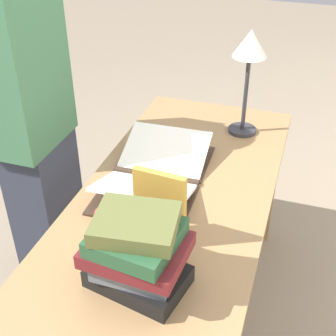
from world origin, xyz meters
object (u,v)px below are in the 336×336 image
object	(u,v)px
open_book	(155,172)
book_standing_upright	(160,208)
book_stack_tall	(137,252)
reading_lamp	(250,55)
coffee_mug	(114,210)
person_reader	(35,134)

from	to	relation	value
open_book	book_standing_upright	distance (m)	0.35
book_stack_tall	book_standing_upright	distance (m)	0.19
open_book	reading_lamp	size ratio (longest dim) A/B	1.25
book_standing_upright	reading_lamp	distance (m)	0.82
book_stack_tall	coffee_mug	bearing A→B (deg)	-143.42
open_book	person_reader	world-z (taller)	person_reader
open_book	coffee_mug	world-z (taller)	open_book
book_standing_upright	reading_lamp	xyz separation A→B (m)	(-0.78, 0.12, 0.23)
book_standing_upright	book_stack_tall	bearing A→B (deg)	5.75
book_standing_upright	open_book	bearing A→B (deg)	-152.88
open_book	person_reader	bearing A→B (deg)	-97.25
book_stack_tall	reading_lamp	size ratio (longest dim) A/B	0.65
book_standing_upright	reading_lamp	bearing A→B (deg)	176.76
person_reader	coffee_mug	bearing A→B (deg)	-123.42
open_book	coffee_mug	size ratio (longest dim) A/B	5.62
open_book	coffee_mug	bearing A→B (deg)	-11.96
book_stack_tall	person_reader	distance (m)	0.87
person_reader	open_book	bearing A→B (deg)	-95.37
book_stack_tall	reading_lamp	bearing A→B (deg)	173.21
open_book	book_stack_tall	bearing A→B (deg)	12.17
open_book	person_reader	xyz separation A→B (m)	(-0.05, -0.54, 0.05)
book_standing_upright	coffee_mug	bearing A→B (deg)	-98.48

